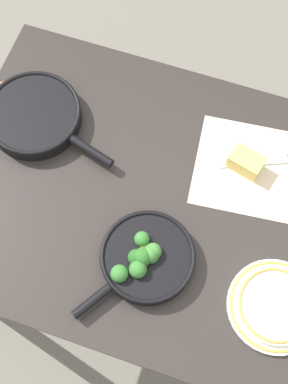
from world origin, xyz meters
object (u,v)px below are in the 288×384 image
at_px(wooden_spoon, 5,84).
at_px(cheese_block, 246,162).
at_px(skillet_eggs, 35,116).
at_px(dinner_plate_stack, 275,306).
at_px(grater_knife, 284,158).
at_px(skillet_broccoli, 145,258).

bearing_deg(wooden_spoon, cheese_block, -19.36).
bearing_deg(wooden_spoon, skillet_eggs, -47.61).
bearing_deg(dinner_plate_stack, grater_knife, 99.86).
xyz_separation_m(skillet_eggs, dinner_plate_stack, (0.76, -0.30, -0.01)).
bearing_deg(grater_knife, skillet_eggs, -14.51).
relative_size(grater_knife, cheese_block, 2.58).
relative_size(skillet_broccoli, skillet_eggs, 0.82).
bearing_deg(wooden_spoon, grater_knife, -15.25).
relative_size(skillet_eggs, dinner_plate_stack, 1.67).
height_order(wooden_spoon, grater_knife, grater_knife).
relative_size(cheese_block, dinner_plate_stack, 0.43).
bearing_deg(wooden_spoon, dinner_plate_stack, -39.91).
height_order(skillet_eggs, wooden_spoon, skillet_eggs).
distance_m(skillet_eggs, wooden_spoon, 0.15).
bearing_deg(skillet_broccoli, skillet_eggs, -92.14).
xyz_separation_m(grater_knife, dinner_plate_stack, (0.07, -0.40, 0.00)).
distance_m(skillet_broccoli, dinner_plate_stack, 0.34).
bearing_deg(grater_knife, cheese_block, 6.50).
relative_size(wooden_spoon, cheese_block, 3.25).
bearing_deg(skillet_broccoli, grater_knife, 177.86).
bearing_deg(dinner_plate_stack, skillet_broccoli, 178.71).
bearing_deg(cheese_block, dinner_plate_stack, -64.24).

